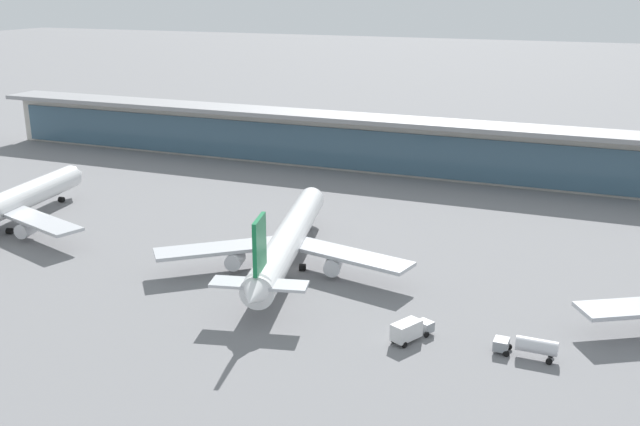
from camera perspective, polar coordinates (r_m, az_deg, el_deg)
name	(u,v)px	position (r m, az deg, el deg)	size (l,w,h in m)	color
ground_plane	(295,270)	(132.90, -1.94, -4.47)	(1200.00, 1200.00, 0.00)	slate
airliner_centre_stand	(288,240)	(132.86, -2.53, -2.14)	(45.39, 60.01, 16.16)	white
service_truck_under_wing_grey	(410,330)	(108.03, 7.01, -8.98)	(5.27, 7.57, 3.10)	gray
service_truck_on_taxiway_grey	(529,346)	(106.73, 15.90, -9.89)	(8.62, 2.55, 2.95)	gray
terminal_building	(411,146)	(199.61, 7.04, 5.21)	(265.23, 12.80, 15.20)	beige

